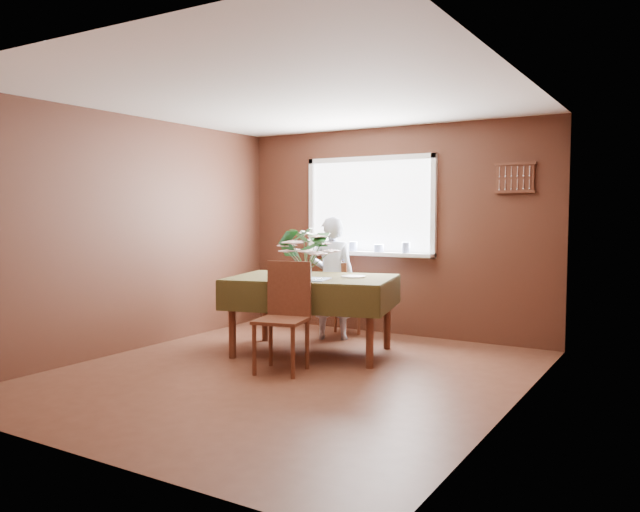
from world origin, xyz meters
The scene contains 15 objects.
floor centered at (0.00, 0.00, 0.00)m, with size 4.50×4.50×0.00m, color #4E281A.
ceiling centered at (0.00, 0.00, 2.50)m, with size 4.50×4.50×0.00m, color white.
wall_back centered at (0.00, 2.25, 1.25)m, with size 4.00×4.00×0.00m, color brown.
wall_front centered at (0.00, -2.25, 1.25)m, with size 4.00×4.00×0.00m, color brown.
wall_left centered at (-2.00, 0.00, 1.25)m, with size 4.50×4.50×0.00m, color brown.
wall_right centered at (2.00, 0.00, 1.25)m, with size 4.50×4.50×0.00m, color brown.
window_assembly centered at (-0.29, 2.20, 1.36)m, with size 1.72×0.20×1.22m.
spoon_rack centered at (1.45, 2.22, 1.85)m, with size 0.44×0.05×0.33m.
dining_table centered at (-0.26, 0.83, 0.71)m, with size 1.89×1.51×0.81m.
chair_far centered at (-0.47, 1.71, 0.49)m, with size 0.39×0.39×0.90m.
chair_near centered at (-0.12, 0.11, 0.55)m, with size 0.52×0.52×1.02m.
seated_woman centered at (-0.45, 1.57, 0.72)m, with size 0.52×0.34×1.43m, color white.
flower_bouquet centered at (-0.18, 0.59, 1.11)m, with size 0.55×0.55×0.47m.
side_plate centered at (0.13, 1.01, 0.81)m, with size 0.25×0.25×0.01m, color white.
table_knife centered at (-0.07, 0.61, 0.82)m, with size 0.02×0.22×0.00m, color silver.
Camera 1 is at (3.14, -4.65, 1.48)m, focal length 35.00 mm.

